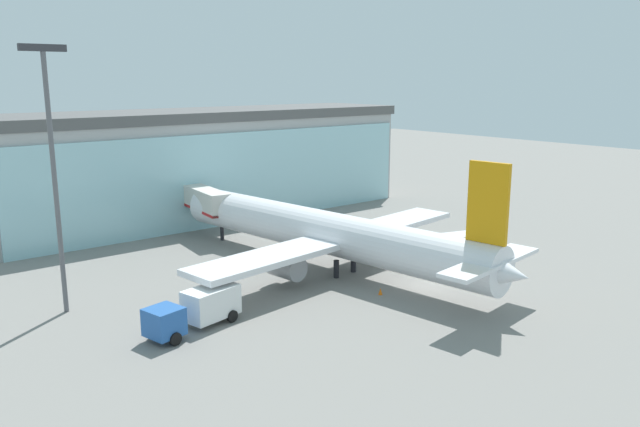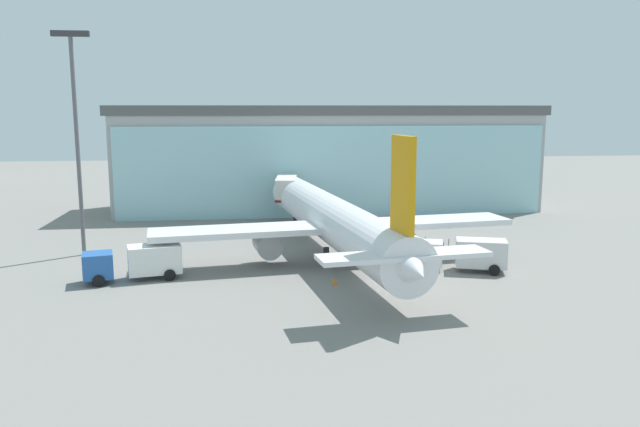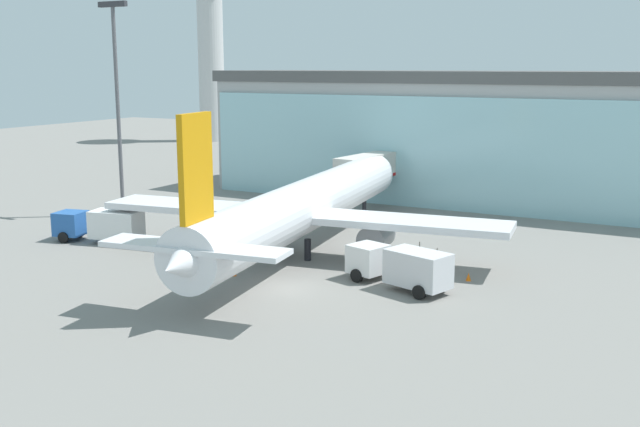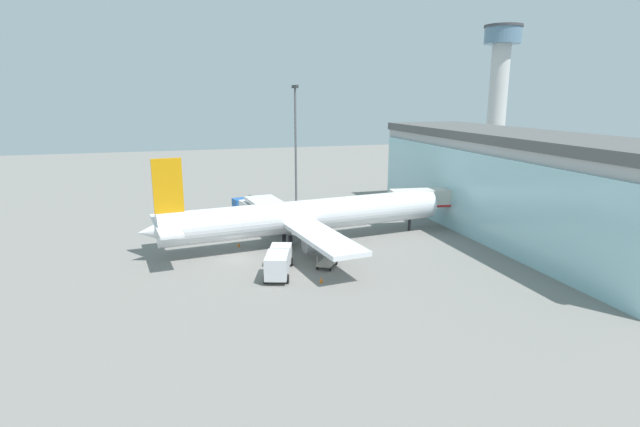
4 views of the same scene
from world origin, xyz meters
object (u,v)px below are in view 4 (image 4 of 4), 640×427
object	(u,v)px
jet_bridge	(431,199)
airplane	(303,216)
fuel_truck	(278,261)
safety_cone_wingtip	(321,280)
apron_light_mast	(296,136)
safety_cone_nose	(239,244)
baggage_cart	(327,263)
control_tower	(499,80)
catering_truck	(247,208)

from	to	relation	value
jet_bridge	airplane	distance (m)	19.27
fuel_truck	safety_cone_wingtip	world-z (taller)	fuel_truck
apron_light_mast	safety_cone_nose	bearing A→B (deg)	-30.28
jet_bridge	fuel_truck	size ratio (longest dim) A/B	1.53
jet_bridge	baggage_cart	bearing A→B (deg)	-141.24
safety_cone_wingtip	apron_light_mast	bearing A→B (deg)	170.35
apron_light_mast	baggage_cart	size ratio (longest dim) A/B	6.18
apron_light_mast	airplane	distance (m)	24.11
baggage_cart	safety_cone_nose	bearing A→B (deg)	-104.60
control_tower	fuel_truck	xyz separation A→B (m)	(67.80, -72.90, -20.46)
control_tower	airplane	size ratio (longest dim) A/B	0.89
fuel_truck	baggage_cart	distance (m)	5.65
baggage_cart	safety_cone_wingtip	distance (m)	4.60
apron_light_mast	airplane	size ratio (longest dim) A/B	0.50
airplane	baggage_cart	bearing A→B (deg)	-96.09
airplane	control_tower	bearing A→B (deg)	32.94
apron_light_mast	catering_truck	bearing A→B (deg)	-56.07
catering_truck	safety_cone_wingtip	distance (m)	29.75
jet_bridge	catering_truck	world-z (taller)	jet_bridge
safety_cone_nose	catering_truck	bearing A→B (deg)	167.98
apron_light_mast	baggage_cart	world-z (taller)	apron_light_mast
control_tower	apron_light_mast	world-z (taller)	control_tower
apron_light_mast	safety_cone_nose	distance (m)	27.16
fuel_truck	baggage_cart	world-z (taller)	fuel_truck
apron_light_mast	fuel_truck	distance (m)	35.29
jet_bridge	apron_light_mast	xyz separation A→B (m)	(-19.62, -14.66, 7.51)
apron_light_mast	safety_cone_wingtip	bearing A→B (deg)	-9.65
safety_cone_nose	airplane	bearing A→B (deg)	83.12
airplane	catering_truck	world-z (taller)	airplane
airplane	safety_cone_nose	size ratio (longest dim) A/B	72.40
apron_light_mast	safety_cone_wingtip	world-z (taller)	apron_light_mast
catering_truck	baggage_cart	size ratio (longest dim) A/B	2.37
jet_bridge	fuel_truck	distance (m)	27.62
fuel_truck	safety_cone_nose	xyz separation A→B (m)	(-11.08, -2.74, -1.19)
fuel_truck	jet_bridge	bearing A→B (deg)	-44.93
control_tower	airplane	bearing A→B (deg)	-49.53
control_tower	fuel_truck	size ratio (longest dim) A/B	4.67
control_tower	catering_truck	distance (m)	86.01
apron_light_mast	baggage_cart	bearing A→B (deg)	-7.54
fuel_truck	safety_cone_nose	bearing A→B (deg)	31.35
catering_truck	fuel_truck	xyz separation A→B (m)	(26.17, -0.47, 0.00)
catering_truck	safety_cone_nose	distance (m)	15.48
control_tower	safety_cone_wingtip	distance (m)	101.68
safety_cone_nose	apron_light_mast	bearing A→B (deg)	149.72
airplane	fuel_truck	xyz separation A→B (m)	(10.11, -5.27, -2.05)
fuel_truck	airplane	bearing A→B (deg)	-10.11
airplane	catering_truck	size ratio (longest dim) A/B	5.24
control_tower	airplane	distance (m)	90.78
control_tower	airplane	xyz separation A→B (m)	(57.69, -67.63, -18.41)
control_tower	safety_cone_nose	bearing A→B (deg)	-53.13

